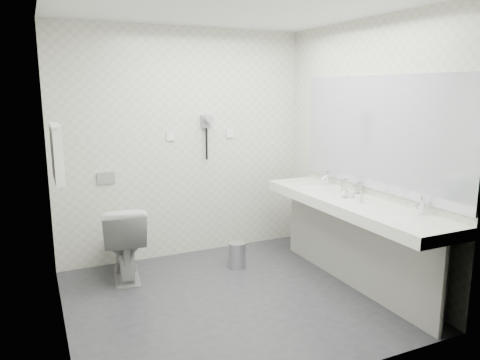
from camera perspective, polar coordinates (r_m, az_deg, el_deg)
name	(u,v)px	position (r m, az deg, el deg)	size (l,w,h in m)	color
floor	(232,299)	(4.24, -1.02, -14.60)	(2.80, 2.80, 0.00)	#2C2C31
ceiling	(231,6)	(3.87, -1.16, 20.96)	(2.80, 2.80, 0.00)	silver
wall_back	(184,145)	(5.07, -7.03, 4.41)	(2.80, 2.80, 0.00)	beige
wall_front	(320,193)	(2.74, 9.91, -1.57)	(2.80, 2.80, 0.00)	beige
wall_left	(53,174)	(3.54, -22.29, 0.67)	(2.60, 2.60, 0.00)	beige
wall_right	(363,152)	(4.60, 15.13, 3.40)	(2.60, 2.60, 0.00)	beige
vanity_counter	(351,204)	(4.36, 13.72, -2.99)	(0.55, 2.20, 0.10)	silver
vanity_panel	(351,248)	(4.49, 13.71, -8.21)	(0.03, 2.15, 0.75)	gray
vanity_post_near	(443,290)	(3.82, 24.00, -12.47)	(0.06, 0.06, 0.75)	silver
vanity_post_far	(296,219)	(5.32, 7.00, -4.89)	(0.06, 0.06, 0.75)	silver
mirror	(377,133)	(4.41, 16.77, 5.61)	(0.02, 2.20, 1.05)	#B2BCC6
basin_near	(403,219)	(3.88, 19.70, -4.57)	(0.40, 0.31, 0.05)	white
basin_far	(312,187)	(4.86, 8.99, -0.91)	(0.40, 0.31, 0.05)	white
faucet_near	(422,205)	(4.00, 21.79, -2.94)	(0.04, 0.04, 0.15)	silver
faucet_far	(328,177)	(4.95, 10.90, 0.32)	(0.04, 0.04, 0.15)	silver
soap_bottle_a	(352,193)	(4.39, 13.78, -1.58)	(0.04, 0.04, 0.09)	white
soap_bottle_b	(344,193)	(4.39, 12.88, -1.57)	(0.07, 0.07, 0.09)	white
soap_bottle_c	(361,197)	(4.22, 14.89, -2.09)	(0.04, 0.04, 0.10)	white
glass_left	(359,188)	(4.60, 14.61, -0.98)	(0.06, 0.06, 0.10)	silver
glass_right	(345,185)	(4.66, 12.94, -0.63)	(0.07, 0.07, 0.12)	silver
toilet	(124,241)	(4.70, -14.27, -7.42)	(0.42, 0.74, 0.75)	white
flush_plate	(106,178)	(4.91, -16.37, 0.26)	(0.18, 0.02, 0.12)	#B2B5BA
pedal_bin	(237,256)	(4.87, -0.38, -9.43)	(0.18, 0.18, 0.26)	#B2B5BA
bin_lid	(237,243)	(4.82, -0.38, -7.92)	(0.18, 0.18, 0.01)	#B2B5BA
towel_rail	(53,127)	(4.06, -22.29, 6.20)	(0.02, 0.02, 0.62)	silver
towel_near	(58,155)	(3.94, -21.81, 2.88)	(0.07, 0.24, 0.48)	white
towel_far	(56,151)	(4.22, -22.03, 3.37)	(0.07, 0.24, 0.48)	white
dryer_cradle	(206,121)	(5.09, -4.30, 7.32)	(0.10, 0.04, 0.14)	gray
dryer_barrel	(208,119)	(5.03, -4.02, 7.62)	(0.08, 0.08, 0.14)	gray
dryer_cord	(207,144)	(5.10, -4.20, 4.51)	(0.02, 0.02, 0.35)	black
switch_plate_a	(171,136)	(5.00, -8.66, 5.42)	(0.09, 0.02, 0.09)	white
switch_plate_b	(230,134)	(5.24, -1.25, 5.81)	(0.09, 0.02, 0.09)	white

